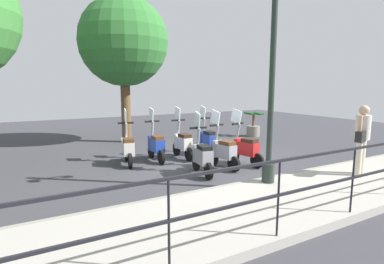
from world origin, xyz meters
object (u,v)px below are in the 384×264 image
Objects in this scene: scooter_near_1 at (223,151)px; scooter_near_0 at (245,148)px; potted_palm at (253,126)px; scooter_far_1 at (183,143)px; lamp_post_near at (272,88)px; tree_distant at (124,42)px; pedestrian_with_bag at (362,135)px; scooter_far_2 at (156,145)px; scooter_far_0 at (208,139)px; scooter_far_3 at (128,147)px; scooter_near_2 at (202,156)px.

scooter_near_0 is at bearing -99.38° from scooter_near_1.
potted_palm is 0.69× the size of scooter_far_1.
tree_distant reaches higher than lamp_post_near.
pedestrian_with_bag is 5.26m from scooter_far_2.
scooter_far_0 reaches higher than potted_palm.
scooter_near_0 is 1.00× the size of scooter_far_3.
scooter_near_2 is at bearing 98.10° from scooter_near_1.
pedestrian_with_bag is at bearing -162.30° from scooter_near_0.
lamp_post_near is 6.99m from potted_palm.
tree_distant is 6.24m from scooter_near_0.
scooter_far_1 is at bearing 6.21° from lamp_post_near.
scooter_far_2 is at bearing 110.56° from potted_palm.
scooter_far_3 is at bearing 30.79° from lamp_post_near.
scooter_near_1 and scooter_far_3 have the same top height.
lamp_post_near is 2.88× the size of scooter_far_1.
scooter_far_0 and scooter_far_3 have the same top height.
pedestrian_with_bag is (-0.60, -2.21, -1.04)m from lamp_post_near.
scooter_far_3 is at bearing 32.64° from pedestrian_with_bag.
pedestrian_with_bag is 1.03× the size of scooter_far_2.
tree_distant is at bearing -6.44° from scooter_far_3.
scooter_near_2 is 1.77m from scooter_far_1.
scooter_near_0 is at bearing 137.26° from potted_palm.
scooter_far_3 is at bearing 163.93° from tree_distant.
scooter_near_1 is at bearing 27.96° from pedestrian_with_bag.
lamp_post_near reaches higher than scooter_far_0.
pedestrian_with_bag reaches higher than scooter_far_1.
scooter_near_2 is at bearing -164.08° from scooter_far_2.
scooter_near_0 is 2.55m from scooter_far_2.
scooter_near_1 is at bearing -2.35° from lamp_post_near.
scooter_far_0 is at bearing -25.40° from scooter_near_1.
lamp_post_near is 0.81× the size of tree_distant.
scooter_near_0 is at bearing -110.60° from scooter_far_3.
scooter_near_2 and scooter_far_1 have the same top height.
scooter_near_0 is (2.35, 1.42, -0.60)m from pedestrian_with_bag.
lamp_post_near is at bearing 142.44° from potted_palm.
scooter_near_0 is 0.71m from scooter_near_1.
scooter_near_2 is at bearing 168.82° from scooter_far_1.
tree_distant is 4.96m from scooter_far_0.
scooter_far_3 reaches higher than potted_palm.
scooter_far_0 is at bearing -26.20° from scooter_near_2.
tree_distant is (7.32, 3.26, 2.70)m from pedestrian_with_bag.
scooter_near_2 is (-3.83, 4.84, 0.04)m from potted_palm.
lamp_post_near is at bearing -146.65° from scooter_near_2.
scooter_far_1 is at bearing 8.05° from scooter_near_1.
scooter_near_1 is 1.58m from scooter_far_1.
scooter_near_1 is 1.00× the size of scooter_far_2.
scooter_near_1 and scooter_far_1 have the same top height.
scooter_far_3 is at bearing 44.56° from scooter_near_1.
tree_distant is 3.55× the size of scooter_far_0.
lamp_post_near is 4.18× the size of potted_palm.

